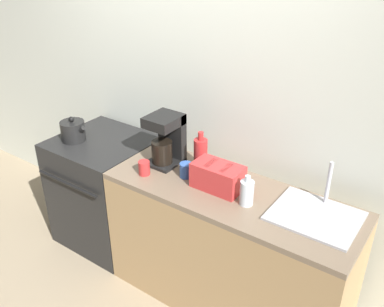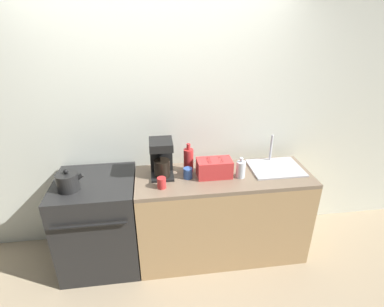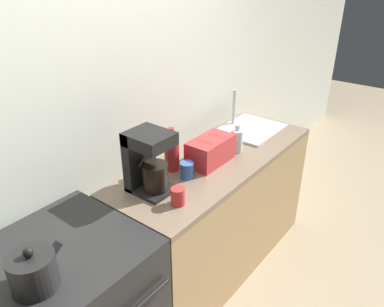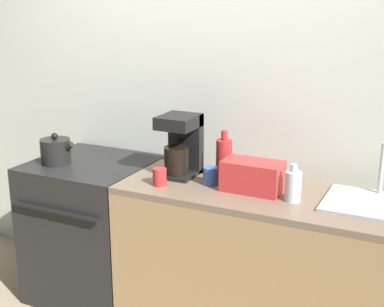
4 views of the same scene
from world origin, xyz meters
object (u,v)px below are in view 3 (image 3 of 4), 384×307
at_px(toaster, 210,151).
at_px(cup_red, 177,197).
at_px(coffee_maker, 147,160).
at_px(bottle_red, 172,152).
at_px(cup_blue, 187,170).
at_px(kettle, 33,271).
at_px(bottle_clear, 237,141).

relative_size(toaster, cup_red, 3.27).
xyz_separation_m(coffee_maker, bottle_red, (0.25, 0.04, -0.06)).
xyz_separation_m(coffee_maker, cup_red, (-0.02, -0.22, -0.13)).
xyz_separation_m(bottle_red, cup_red, (-0.27, -0.27, -0.07)).
height_order(bottle_red, cup_red, bottle_red).
height_order(toaster, bottle_red, bottle_red).
distance_m(toaster, cup_blue, 0.24).
relative_size(kettle, coffee_maker, 0.66).
bearing_deg(coffee_maker, kettle, -169.37).
bearing_deg(bottle_red, kettle, -169.54).
relative_size(toaster, bottle_red, 1.13).
bearing_deg(bottle_red, toaster, -30.90).
xyz_separation_m(toaster, coffee_maker, (-0.46, 0.09, 0.10)).
bearing_deg(coffee_maker, cup_red, -94.56).
xyz_separation_m(toaster, bottle_clear, (0.23, -0.05, -0.00)).
bearing_deg(kettle, bottle_red, 10.46).
height_order(toaster, coffee_maker, coffee_maker).
bearing_deg(cup_red, cup_blue, 28.60).
height_order(coffee_maker, bottle_red, coffee_maker).
xyz_separation_m(bottle_clear, cup_blue, (-0.47, 0.05, -0.03)).
xyz_separation_m(bottle_clear, bottle_red, (-0.45, 0.18, 0.03)).
distance_m(bottle_clear, cup_blue, 0.47).
bearing_deg(kettle, cup_blue, 3.22).
relative_size(bottle_clear, bottle_red, 0.70).
bearing_deg(coffee_maker, bottle_red, 9.92).
distance_m(coffee_maker, cup_blue, 0.28).
distance_m(kettle, toaster, 1.25).
relative_size(cup_red, cup_blue, 0.97).
bearing_deg(kettle, toaster, 2.79).
bearing_deg(cup_red, coffee_maker, 85.44).
distance_m(kettle, cup_red, 0.77).
bearing_deg(bottle_red, coffee_maker, -170.08).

